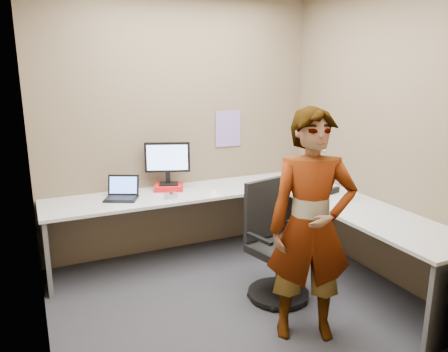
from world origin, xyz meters
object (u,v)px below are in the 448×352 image
office_chair (275,251)px  person (311,227)px  desk (257,215)px  monitor (167,160)px

office_chair → person: person is taller
desk → monitor: monitor is taller
monitor → person: (0.50, -1.79, -0.19)m
desk → person: (-0.15, -1.05, 0.27)m
desk → office_chair: 0.50m
desk → office_chair: size_ratio=2.96×
office_chair → person: 0.75m
monitor → person: size_ratio=0.26×
desk → person: person is taller
office_chair → desk: bearing=67.2°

